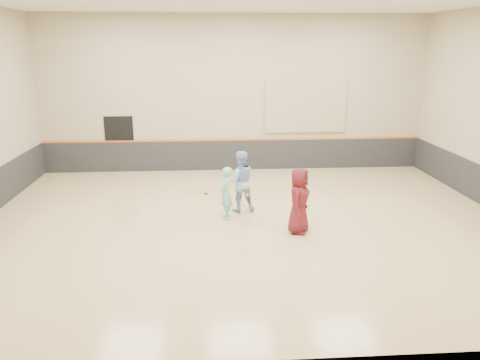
{
  "coord_description": "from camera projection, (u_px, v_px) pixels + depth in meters",
  "views": [
    {
      "loc": [
        -1.05,
        -12.28,
        4.78
      ],
      "look_at": [
        -0.17,
        0.4,
        1.15
      ],
      "focal_mm": 35.0,
      "sensor_mm": 36.0,
      "label": 1
    }
  ],
  "objects": [
    {
      "name": "accent_stripe",
      "position": [
        234.0,
        140.0,
        18.54
      ],
      "size": [
        14.9,
        0.03,
        0.06
      ],
      "primitive_type": "cube",
      "color": "#D85914",
      "rests_on": "wall_back"
    },
    {
      "name": "ball_in_hand",
      "position": [
        307.0,
        193.0,
        12.16
      ],
      "size": [
        0.07,
        0.07,
        0.07
      ],
      "primitive_type": "sphere",
      "color": "gold",
      "rests_on": "young_man"
    },
    {
      "name": "spare_racket",
      "position": [
        202.0,
        192.0,
        15.95
      ],
      "size": [
        0.64,
        0.64,
        0.04
      ],
      "primitive_type": null,
      "color": "#BFDE30",
      "rests_on": "floor"
    },
    {
      "name": "young_man",
      "position": [
        299.0,
        201.0,
        12.28
      ],
      "size": [
        0.86,
        1.02,
        1.77
      ],
      "primitive_type": "imported",
      "rotation": [
        0.0,
        0.0,
        1.15
      ],
      "color": "#57141C",
      "rests_on": "floor"
    },
    {
      "name": "doorway",
      "position": [
        120.0,
        144.0,
        18.29
      ],
      "size": [
        1.1,
        0.05,
        2.2
      ],
      "primitive_type": "cube",
      "color": "black",
      "rests_on": "floor"
    },
    {
      "name": "room",
      "position": [
        247.0,
        196.0,
        12.94
      ],
      "size": [
        15.04,
        12.04,
        6.22
      ],
      "color": "tan",
      "rests_on": "ground"
    },
    {
      "name": "instructor",
      "position": [
        240.0,
        181.0,
        13.91
      ],
      "size": [
        0.96,
        0.79,
        1.84
      ],
      "primitive_type": "imported",
      "rotation": [
        0.0,
        0.0,
        3.24
      ],
      "color": "#93B2E3",
      "rests_on": "floor"
    },
    {
      "name": "wainscot_back",
      "position": [
        235.0,
        155.0,
        18.72
      ],
      "size": [
        14.9,
        0.04,
        1.2
      ],
      "primitive_type": "cube",
      "color": "#232326",
      "rests_on": "floor"
    },
    {
      "name": "girl",
      "position": [
        226.0,
        193.0,
        13.3
      ],
      "size": [
        0.39,
        0.57,
        1.53
      ],
      "primitive_type": "imported",
      "rotation": [
        0.0,
        0.0,
        -1.61
      ],
      "color": "#77CFBB",
      "rests_on": "floor"
    },
    {
      "name": "held_racket",
      "position": [
        246.0,
        191.0,
        13.75
      ],
      "size": [
        0.46,
        0.46,
        0.56
      ],
      "primitive_type": null,
      "color": "gold",
      "rests_on": "instructor"
    },
    {
      "name": "ball_under_racket",
      "position": [
        242.0,
        226.0,
        12.86
      ],
      "size": [
        0.07,
        0.07,
        0.07
      ],
      "primitive_type": "sphere",
      "color": "#C8DD33",
      "rests_on": "floor"
    },
    {
      "name": "ball_beside_spare",
      "position": [
        192.0,
        193.0,
        15.7
      ],
      "size": [
        0.07,
        0.07,
        0.07
      ],
      "primitive_type": "sphere",
      "color": "gold",
      "rests_on": "floor"
    },
    {
      "name": "acoustic_panel",
      "position": [
        305.0,
        107.0,
        18.37
      ],
      "size": [
        3.2,
        0.08,
        2.0
      ],
      "primitive_type": "cube",
      "color": "tan",
      "rests_on": "wall_back"
    }
  ]
}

